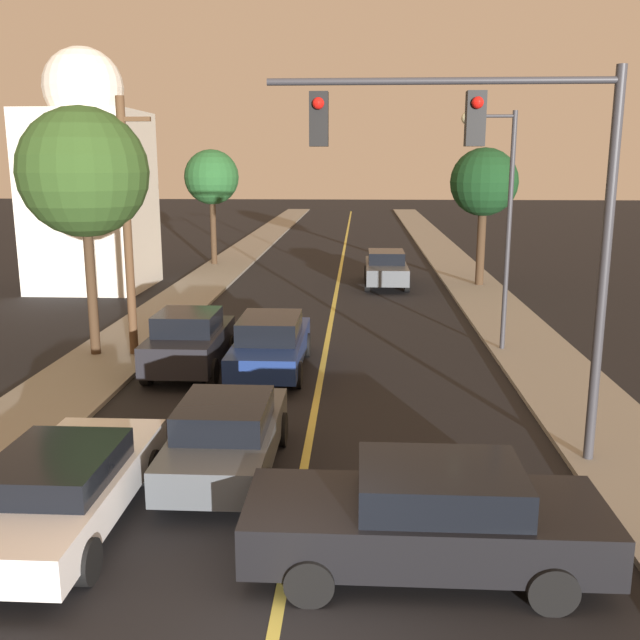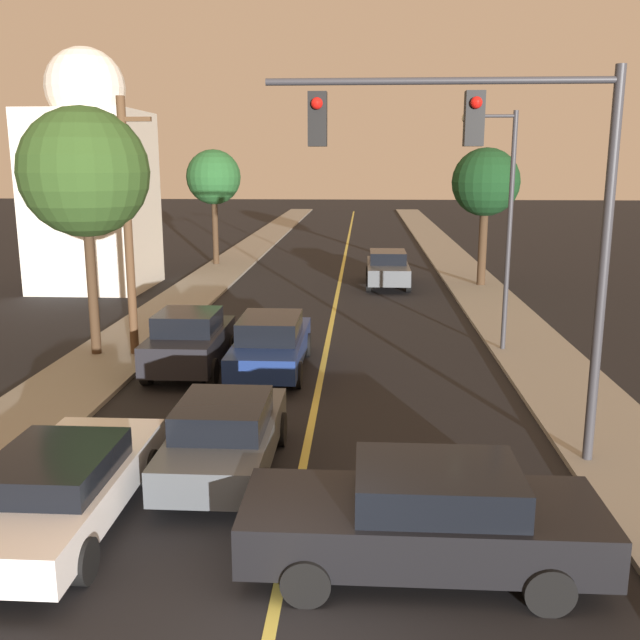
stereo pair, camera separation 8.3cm
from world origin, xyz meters
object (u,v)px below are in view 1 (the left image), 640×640
Objects in this scene: tree_left_near at (83,173)px; domed_building_left at (90,182)px; car_outer_lane_second at (190,341)px; streetlamp_right at (498,199)px; car_crossing_right at (428,517)px; utility_pole_left at (127,224)px; traffic_signal_mast at (502,184)px; car_near_lane_front at (227,435)px; car_near_lane_second at (271,343)px; tree_right_near at (484,183)px; tree_left_far at (212,178)px; car_far_oncoming at (386,268)px; car_outer_lane_front at (63,486)px.

tree_left_near is 0.67× the size of domed_building_left.
streetlamp_right reaches higher than car_outer_lane_second.
car_crossing_right is 12.53m from streetlamp_right.
domed_building_left is (-5.24, 11.25, 0.83)m from utility_pole_left.
domed_building_left is (-14.05, 18.05, -0.45)m from traffic_signal_mast.
car_near_lane_front is 6.42m from car_near_lane_second.
streetlamp_right is at bearing 6.33° from utility_pole_left.
traffic_signal_mast is at bearing -37.68° from utility_pole_left.
car_near_lane_front is 0.62× the size of streetlamp_right.
domed_building_left is (-16.98, -1.10, 0.07)m from tree_right_near.
traffic_signal_mast is 1.15× the size of tree_left_far.
car_near_lane_front is 20.35m from car_far_oncoming.
tree_left_far is at bearing 96.81° from car_outer_lane_front.
utility_pole_left is at bearing 5.00° from tree_left_near.
car_crossing_right is 0.69× the size of utility_pole_left.
car_near_lane_second is at bearing 130.01° from traffic_signal_mast.
domed_building_left is (-9.31, 12.41, 3.86)m from car_near_lane_second.
car_near_lane_front is at bearing 43.97° from car_outer_lane_front.
tree_left_near is (-3.04, 9.53, 4.49)m from car_outer_lane_front.
tree_left_near is 1.15× the size of tree_right_near.
car_crossing_right is at bearing -59.29° from car_outer_lane_second.
car_near_lane_front is 10.12m from tree_left_near.
car_outer_lane_second is 14.96m from car_far_oncoming.
car_near_lane_second is 1.25× the size of car_outer_lane_second.
tree_left_near is at bearing -69.89° from domed_building_left.
car_far_oncoming is at bearing 80.03° from car_near_lane_front.
car_outer_lane_second is at bearing -60.37° from domed_building_left.
car_far_oncoming is 0.70× the size of traffic_signal_mast.
car_outer_lane_front is 14.10m from streetlamp_right.
car_near_lane_second is at bearing 19.37° from car_crossing_right.
car_near_lane_second is 0.81× the size of tree_right_near.
streetlamp_right is 0.66× the size of domed_building_left.
car_outer_lane_second is 0.80× the size of car_far_oncoming.
domed_building_left is (-12.84, -1.21, 3.83)m from car_far_oncoming.
domed_building_left is (-9.31, 18.83, 3.90)m from car_near_lane_front.
car_outer_lane_second is 0.55× the size of utility_pole_left.
domed_building_left is at bearing 5.40° from car_far_oncoming.
traffic_signal_mast is (6.86, -5.41, 4.24)m from car_outer_lane_second.
car_outer_lane_front is at bearing -136.03° from car_near_lane_front.
traffic_signal_mast reaches higher than tree_right_near.
tree_left_near is (-9.90, 6.71, 0.08)m from traffic_signal_mast.
tree_left_near reaches higher than tree_left_far.
streetlamp_right is 11.43m from tree_left_near.
traffic_signal_mast is 1.03× the size of streetlamp_right.
car_outer_lane_front is 0.67× the size of utility_pole_left.
car_outer_lane_second reaches higher than car_near_lane_second.
car_near_lane_second is 0.72× the size of streetlamp_right.
tree_right_near is (11.74, 12.35, 0.76)m from utility_pole_left.
car_near_lane_front is 1.09× the size of car_outer_lane_second.
car_outer_lane_second is at bearing -80.39° from tree_left_far.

